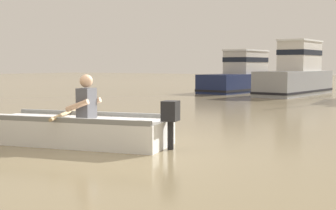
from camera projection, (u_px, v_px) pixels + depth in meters
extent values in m
plane|color=#7A6B4C|center=(118.00, 152.00, 7.20)|extent=(120.00, 120.00, 0.00)
cube|color=white|center=(79.00, 131.00, 7.90)|extent=(3.28, 1.85, 0.44)
cube|color=gray|center=(63.00, 120.00, 7.39)|extent=(2.96, 0.85, 0.08)
cube|color=gray|center=(93.00, 114.00, 8.36)|extent=(2.96, 0.85, 0.08)
cube|color=white|center=(84.00, 121.00, 7.85)|extent=(0.53, 1.05, 0.06)
cylinder|color=black|center=(171.00, 133.00, 7.36)|extent=(0.12, 0.12, 0.54)
cube|color=black|center=(171.00, 111.00, 7.33)|extent=(0.30, 0.33, 0.32)
cube|color=#4C4C51|center=(87.00, 103.00, 7.81)|extent=(0.30, 0.38, 0.52)
sphere|color=tan|center=(86.00, 81.00, 7.77)|extent=(0.22, 0.22, 0.22)
cylinder|color=tan|center=(77.00, 106.00, 7.62)|extent=(0.43, 0.19, 0.23)
cylinder|color=tan|center=(90.00, 104.00, 8.03)|extent=(0.43, 0.19, 0.23)
cylinder|color=tan|center=(66.00, 113.00, 8.13)|extent=(1.13, 1.72, 0.06)
cube|color=#19234C|center=(241.00, 83.00, 23.65)|extent=(2.15, 5.87, 0.91)
cube|color=black|center=(241.00, 89.00, 23.67)|extent=(2.19, 5.91, 0.10)
cube|color=beige|center=(246.00, 63.00, 23.96)|extent=(1.52, 2.51, 1.16)
cube|color=black|center=(246.00, 60.00, 23.95)|extent=(1.55, 2.55, 0.24)
cube|color=white|center=(246.00, 51.00, 23.91)|extent=(1.59, 2.64, 0.08)
cube|color=gray|center=(295.00, 83.00, 21.05)|extent=(1.97, 5.64, 1.09)
cube|color=black|center=(295.00, 91.00, 21.08)|extent=(2.01, 5.68, 0.10)
cube|color=silver|center=(300.00, 56.00, 21.34)|extent=(1.40, 2.41, 1.34)
cube|color=black|center=(300.00, 53.00, 21.33)|extent=(1.43, 2.44, 0.24)
cube|color=white|center=(300.00, 41.00, 21.28)|extent=(1.47, 2.53, 0.08)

